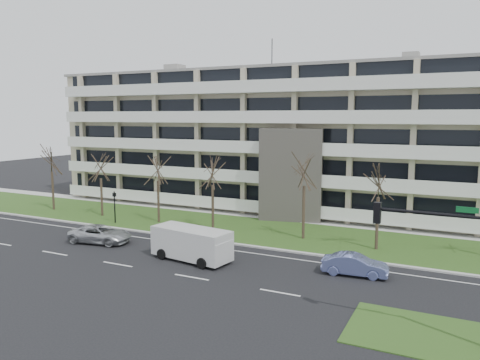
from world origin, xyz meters
The scene contains 18 objects.
ground centered at (0.00, 0.00, 0.00)m, with size 160.00×160.00×0.00m, color black.
grass_verge centered at (0.00, 13.00, 0.03)m, with size 90.00×10.00×0.06m, color #294F1A.
curb centered at (0.00, 8.00, 0.06)m, with size 90.00×0.35×0.12m, color #B2B2AD.
sidewalk centered at (0.00, 18.50, 0.04)m, with size 90.00×2.00×0.08m, color #B2B2AD.
grass_median centered at (14.00, -2.00, 0.03)m, with size 7.00×5.00×0.06m, color #294F1A.
lane_edge_line centered at (0.00, 6.50, 0.01)m, with size 90.00×0.12×0.01m, color white.
apartment_building centered at (-0.01, 25.32, 7.61)m, with size 60.50×15.10×18.75m.
silver_pickup centered at (-11.00, 3.81, 0.70)m, with size 2.33×5.06×1.41m, color #B9BBC1.
blue_sedan centered at (9.23, 4.94, 0.69)m, with size 1.46×4.18×1.38m, color #7583CC.
white_van centered at (-1.84, 3.08, 1.37)m, with size 6.18×3.12×2.29m.
traffic_signal centered at (14.90, -2.16, 4.05)m, with size 5.41×0.56×6.26m.
pedestrian_signal centered at (-14.57, 9.70, 1.97)m, with size 0.33×0.28×3.09m.
tree_0 centered at (-25.02, 11.86, 5.77)m, with size 3.71×3.71×7.42m.
tree_1 centered at (-17.99, 11.71, 5.40)m, with size 3.47×3.47×6.95m.
tree_2 centered at (-11.07, 11.88, 5.63)m, with size 3.62×3.62×7.24m.
tree_3 centered at (-4.94, 11.60, 5.66)m, with size 3.64×3.64×7.29m.
tree_4 centered at (3.41, 12.07, 6.21)m, with size 4.00×4.00×7.99m.
tree_5 centered at (9.47, 11.45, 5.67)m, with size 3.64×3.64×7.29m.
Camera 1 is at (15.28, -24.38, 10.16)m, focal length 35.00 mm.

